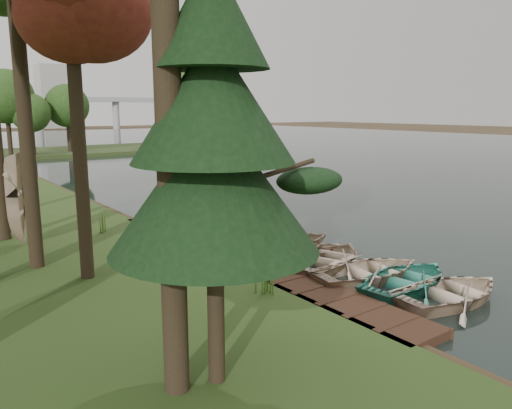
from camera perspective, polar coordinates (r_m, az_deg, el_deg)
ground at (r=18.75m, az=1.75°, el=-5.95°), size 300.00×300.00×0.00m
water at (r=53.68m, az=13.95°, el=4.75°), size 130.00×200.00×0.05m
boardwalk at (r=17.80m, az=-2.33°, el=-6.36°), size 1.60×16.00×0.30m
peninsula at (r=67.10m, az=-19.78°, el=5.76°), size 50.00×14.00×0.45m
far_trees at (r=66.03m, az=-22.94°, el=10.87°), size 45.60×5.60×8.80m
bridge at (r=136.15m, az=-26.89°, el=10.38°), size 95.90×4.00×8.60m
building_a at (r=159.54m, az=-21.83°, el=11.36°), size 10.00×8.00×18.00m
rowboat_0 at (r=15.24m, az=21.53°, el=-9.00°), size 3.98×3.01×0.78m
rowboat_1 at (r=15.85m, az=16.96°, el=-7.91°), size 4.17×3.24×0.79m
rowboat_2 at (r=16.33m, az=12.81°, el=-7.12°), size 4.31×3.40×0.81m
rowboat_3 at (r=17.43m, az=8.43°, el=-5.83°), size 4.57×3.94×0.79m
rowboat_4 at (r=18.36m, az=5.49°, el=-5.11°), size 3.53×2.77×0.67m
rowboat_5 at (r=19.56m, az=3.97°, el=-3.99°), size 3.87×3.00×0.74m
rowboat_6 at (r=20.58m, az=1.79°, el=-3.37°), size 3.30×2.55×0.63m
rowboat_7 at (r=21.50m, az=-1.14°, el=-2.50°), size 4.50×3.72×0.81m
rowboat_8 at (r=22.69m, az=-3.52°, el=-1.82°), size 4.64×4.07×0.80m
rowboat_9 at (r=23.72m, az=-5.29°, el=-1.34°), size 3.94×3.04×0.76m
rowboat_10 at (r=25.12m, az=-6.81°, el=-0.77°), size 3.95×3.40×0.69m
stored_rowboat at (r=21.05m, az=-25.15°, el=-3.25°), size 4.13×3.50×0.73m
tree_2 at (r=15.90m, az=-20.50°, el=20.58°), size 3.44×3.44×9.59m
pine_tree at (r=8.81m, az=-4.93°, el=7.65°), size 3.80×3.80×7.68m
reeds_0 at (r=14.11m, az=1.21°, el=-8.01°), size 0.60×0.60×1.10m
reeds_1 at (r=16.59m, az=-4.02°, el=-5.21°), size 0.60×0.60×1.07m
reeds_2 at (r=22.05m, az=-16.93°, el=-1.85°), size 0.60×0.60×0.90m
reeds_3 at (r=19.67m, az=-13.71°, el=-3.14°), size 0.60×0.60×0.93m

